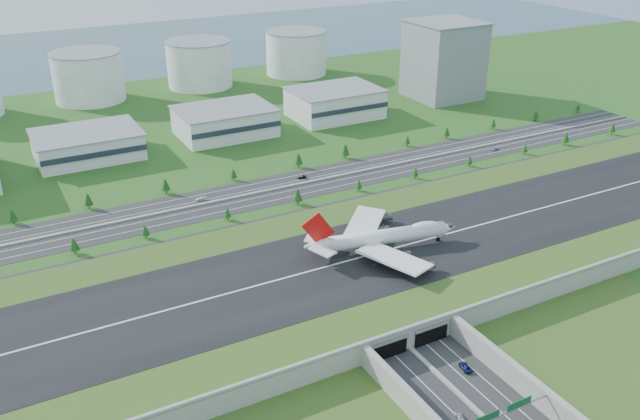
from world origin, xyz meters
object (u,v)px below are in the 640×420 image
boeing_747 (382,237)px  car_5 (302,177)px  car_0 (460,416)px  car_2 (466,367)px  car_6 (495,149)px  office_tower (444,60)px  car_7 (201,199)px

boeing_747 → car_5: size_ratio=13.44×
car_0 → car_5: bearing=92.1°
car_2 → car_6: bearing=-124.1°
car_2 → car_5: (25.34, 169.24, -0.00)m
office_tower → car_2: office_tower is taller
office_tower → car_5: size_ratio=11.11×
car_7 → car_6: bearing=101.3°
boeing_747 → car_2: 71.73m
boeing_747 → car_7: boeing_747 is taller
car_2 → office_tower: bearing=-116.3°
office_tower → car_5: 191.21m
car_6 → office_tower: bearing=-33.5°
car_0 → car_7: (-16.49, 185.10, 0.11)m
office_tower → car_5: office_tower is taller
office_tower → car_0: office_tower is taller
car_2 → car_6: 213.56m
car_2 → car_5: bearing=-88.9°
office_tower → car_7: 243.48m
office_tower → car_0: bearing=-126.4°
car_2 → car_7: 170.96m
office_tower → car_6: size_ratio=10.29×
car_5 → car_6: car_5 is taller
car_0 → car_6: 237.18m
boeing_747 → car_6: bearing=43.6°
boeing_747 → car_6: size_ratio=12.45×
car_0 → car_2: bearing=61.6°
car_5 → car_6: 123.34m
car_0 → car_7: size_ratio=0.73×
car_6 → car_2: bearing=124.1°
car_5 → car_6: bearing=102.2°
office_tower → boeing_747: size_ratio=0.83×
car_5 → car_7: (-57.94, -1.42, 0.00)m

